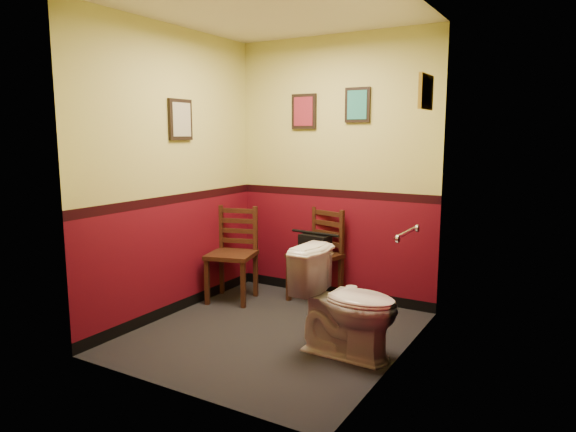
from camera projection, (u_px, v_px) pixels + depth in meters
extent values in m
cube|color=black|center=(274.00, 333.00, 4.47)|extent=(2.20, 2.40, 0.00)
cube|color=silver|center=(272.00, 8.00, 4.05)|extent=(2.20, 2.40, 0.00)
cube|color=#550915|center=(334.00, 170.00, 5.28)|extent=(2.20, 0.00, 2.70)
cube|color=#550915|center=(172.00, 192.00, 3.24)|extent=(2.20, 0.00, 2.70)
cube|color=#550915|center=(173.00, 174.00, 4.81)|extent=(0.00, 2.40, 2.70)
cube|color=#550915|center=(402.00, 185.00, 3.71)|extent=(0.00, 2.40, 2.70)
cylinder|color=silver|center=(406.00, 233.00, 4.00)|extent=(0.03, 0.50, 0.03)
cylinder|color=silver|center=(398.00, 239.00, 3.78)|extent=(0.02, 0.06, 0.06)
cylinder|color=silver|center=(417.00, 228.00, 4.21)|extent=(0.02, 0.06, 0.06)
cube|color=black|center=(304.00, 111.00, 5.35)|extent=(0.28, 0.03, 0.36)
cube|color=maroon|center=(303.00, 111.00, 5.33)|extent=(0.22, 0.01, 0.30)
cube|color=black|center=(358.00, 105.00, 5.04)|extent=(0.26, 0.03, 0.34)
cube|color=#267C76|center=(357.00, 105.00, 5.03)|extent=(0.20, 0.01, 0.28)
cube|color=black|center=(180.00, 120.00, 4.80)|extent=(0.03, 0.30, 0.38)
cube|color=tan|center=(182.00, 120.00, 4.80)|extent=(0.01, 0.24, 0.31)
cube|color=olive|center=(426.00, 92.00, 4.12)|extent=(0.03, 0.34, 0.28)
cube|color=tan|center=(424.00, 92.00, 4.13)|extent=(0.01, 0.28, 0.22)
imported|color=white|center=(346.00, 304.00, 3.98)|extent=(0.85, 0.49, 0.82)
cylinder|color=silver|center=(365.00, 352.00, 3.93)|extent=(0.13, 0.13, 0.13)
cylinder|color=silver|center=(365.00, 326.00, 3.90)|extent=(0.02, 0.02, 0.36)
cube|color=#3E2112|center=(232.00, 255.00, 5.29)|extent=(0.56, 0.56, 0.04)
cube|color=#3E2112|center=(207.00, 281.00, 5.19)|extent=(0.05, 0.05, 0.49)
cube|color=#3E2112|center=(222.00, 272.00, 5.56)|extent=(0.05, 0.05, 0.49)
cube|color=#3E2112|center=(243.00, 284.00, 5.09)|extent=(0.05, 0.05, 0.49)
cube|color=#3E2112|center=(256.00, 274.00, 5.46)|extent=(0.05, 0.05, 0.49)
cube|color=#3E2112|center=(221.00, 228.00, 5.49)|extent=(0.05, 0.05, 0.49)
cube|color=#3E2112|center=(255.00, 229.00, 5.39)|extent=(0.05, 0.05, 0.49)
cube|color=#3E2112|center=(238.00, 241.00, 5.46)|extent=(0.36, 0.12, 0.05)
cube|color=#3E2112|center=(238.00, 231.00, 5.44)|extent=(0.36, 0.12, 0.05)
cube|color=#3E2112|center=(238.00, 221.00, 5.43)|extent=(0.36, 0.12, 0.05)
cube|color=#3E2112|center=(238.00, 211.00, 5.41)|extent=(0.36, 0.12, 0.05)
cube|color=#3E2112|center=(315.00, 256.00, 5.27)|extent=(0.55, 0.55, 0.04)
cube|color=#3E2112|center=(289.00, 278.00, 5.32)|extent=(0.05, 0.05, 0.48)
cube|color=#3E2112|center=(314.00, 272.00, 5.58)|extent=(0.05, 0.05, 0.48)
cube|color=#3E2112|center=(316.00, 286.00, 5.05)|extent=(0.05, 0.05, 0.48)
cube|color=#3E2112|center=(341.00, 279.00, 5.31)|extent=(0.05, 0.05, 0.48)
cube|color=#3E2112|center=(315.00, 228.00, 5.51)|extent=(0.05, 0.05, 0.48)
cube|color=#3E2112|center=(342.00, 233.00, 5.24)|extent=(0.05, 0.05, 0.48)
cube|color=#3E2112|center=(328.00, 243.00, 5.39)|extent=(0.35, 0.12, 0.05)
cube|color=#3E2112|center=(328.00, 233.00, 5.38)|extent=(0.35, 0.12, 0.05)
cube|color=#3E2112|center=(328.00, 223.00, 5.36)|extent=(0.35, 0.12, 0.05)
cube|color=#3E2112|center=(328.00, 213.00, 5.34)|extent=(0.35, 0.12, 0.05)
cube|color=black|center=(315.00, 245.00, 5.26)|extent=(0.33, 0.19, 0.20)
cylinder|color=black|center=(315.00, 233.00, 5.24)|extent=(0.28, 0.05, 0.03)
cylinder|color=silver|center=(346.00, 300.00, 5.19)|extent=(0.12, 0.12, 0.11)
cylinder|color=silver|center=(357.00, 302.00, 5.12)|extent=(0.12, 0.12, 0.11)
cylinder|color=silver|center=(351.00, 292.00, 5.13)|extent=(0.12, 0.12, 0.11)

